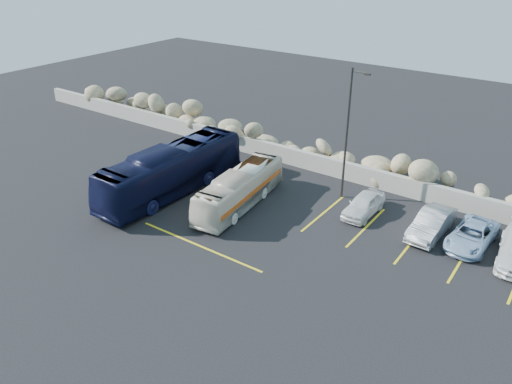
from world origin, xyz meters
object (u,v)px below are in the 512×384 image
Objects in this scene: car_b at (432,224)px; vintage_bus at (240,189)px; tour_coach at (172,170)px; lamppost at (348,131)px; car_a at (364,204)px; car_d at (472,235)px.

vintage_bus is at bearing -159.21° from car_b.
tour_coach is 2.64× the size of car_b.
tour_coach reaches higher than car_b.
vintage_bus is (-4.51, -4.52, -3.21)m from lamppost.
tour_coach reaches higher than car_a.
tour_coach is 2.62× the size of car_d.
car_a is at bearing -174.68° from car_d.
lamppost is at bearing 171.46° from car_b.
tour_coach is at bearing -174.28° from vintage_bus.
tour_coach is 17.56m from car_d.
car_b is (3.92, 0.01, 0.06)m from car_a.
vintage_bus is 1.93× the size of car_b.
lamppost reaches higher than car_d.
tour_coach is 2.99× the size of car_a.
car_a is 0.88× the size of car_b.
tour_coach is at bearing -161.55° from car_d.
car_b is at bearing -11.51° from lamppost.
lamppost reaches higher than car_b.
car_b is at bearing 0.99° from car_a.
car_a is (6.45, 3.32, -0.48)m from vintage_bus.
car_d is at bearing 7.81° from car_b.
tour_coach is 11.84m from car_a.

